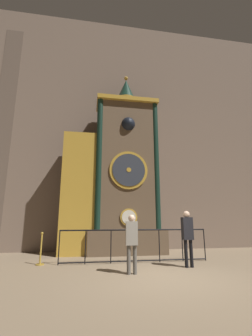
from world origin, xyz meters
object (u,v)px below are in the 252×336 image
at_px(clock_tower, 116,175).
at_px(stanchion_post, 41,254).
at_px(visitor_near, 132,238).
at_px(visitor_far, 187,233).

height_order(clock_tower, stanchion_post, clock_tower).
height_order(visitor_near, stanchion_post, visitor_near).
xyz_separation_m(visitor_far, stanchion_post, (-4.82, 1.18, -0.72)).
distance_m(clock_tower, visitor_far, 4.55).
relative_size(visitor_near, visitor_far, 0.92).
relative_size(clock_tower, visitor_near, 5.46).
height_order(visitor_near, visitor_far, visitor_far).
bearing_deg(stanchion_post, visitor_far, -13.81).
bearing_deg(visitor_near, visitor_far, 22.09).
distance_m(visitor_near, stanchion_post, 3.39).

